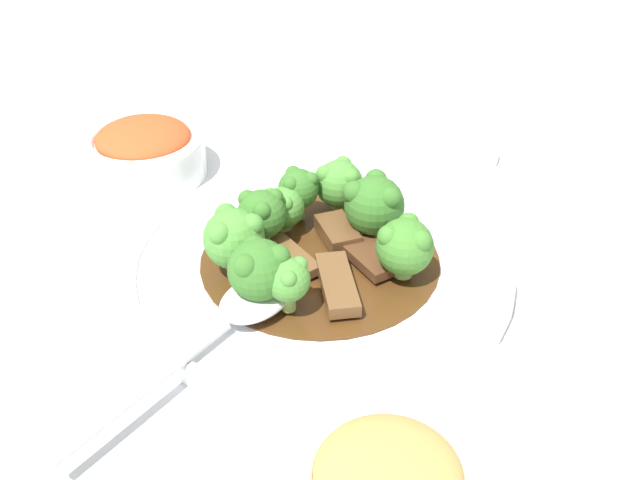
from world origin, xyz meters
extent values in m
plane|color=silver|center=(0.00, 0.00, 0.00)|extent=(4.00, 4.00, 0.00)
cylinder|color=white|center=(0.00, 0.00, 0.01)|extent=(0.32, 0.32, 0.01)
torus|color=white|center=(0.00, 0.00, 0.01)|extent=(0.32, 0.32, 0.01)
cylinder|color=#4C2D14|center=(0.00, 0.00, 0.01)|extent=(0.20, 0.20, 0.00)
cube|color=brown|center=(0.04, -0.02, 0.02)|extent=(0.07, 0.06, 0.01)
cube|color=#56331E|center=(0.04, 0.02, 0.02)|extent=(0.06, 0.04, 0.01)
cube|color=brown|center=(-0.01, 0.03, 0.03)|extent=(0.05, 0.04, 0.01)
cube|color=brown|center=(-0.01, -0.03, 0.02)|extent=(0.06, 0.04, 0.01)
cylinder|color=#7FA84C|center=(0.01, 0.05, 0.02)|extent=(0.02, 0.02, 0.01)
sphere|color=#387028|center=(0.01, 0.05, 0.05)|extent=(0.05, 0.05, 0.05)
sphere|color=#387028|center=(0.03, 0.05, 0.06)|extent=(0.02, 0.02, 0.02)
sphere|color=#387028|center=(0.00, 0.07, 0.06)|extent=(0.02, 0.02, 0.02)
sphere|color=#387028|center=(0.00, 0.04, 0.06)|extent=(0.02, 0.02, 0.02)
cylinder|color=#7FA84C|center=(-0.05, 0.03, 0.03)|extent=(0.01, 0.01, 0.02)
sphere|color=#387028|center=(-0.05, 0.03, 0.05)|extent=(0.04, 0.04, 0.04)
sphere|color=#387028|center=(-0.04, 0.03, 0.06)|extent=(0.01, 0.01, 0.01)
sphere|color=#387028|center=(-0.06, 0.03, 0.06)|extent=(0.01, 0.01, 0.01)
sphere|color=#387028|center=(-0.05, 0.02, 0.06)|extent=(0.01, 0.01, 0.01)
cylinder|color=#7FA84C|center=(0.03, -0.06, 0.03)|extent=(0.01, 0.01, 0.02)
sphere|color=#4C8E38|center=(0.03, -0.06, 0.05)|extent=(0.03, 0.03, 0.03)
sphere|color=#4C8E38|center=(0.03, -0.05, 0.06)|extent=(0.01, 0.01, 0.01)
sphere|color=#4C8E38|center=(0.02, -0.07, 0.06)|extent=(0.01, 0.01, 0.01)
sphere|color=#4C8E38|center=(0.04, -0.07, 0.06)|extent=(0.01, 0.01, 0.01)
cylinder|color=#7FA84C|center=(-0.04, 0.06, 0.02)|extent=(0.01, 0.01, 0.01)
sphere|color=#4C8E38|center=(-0.04, 0.06, 0.04)|extent=(0.04, 0.04, 0.04)
sphere|color=#4C8E38|center=(-0.05, 0.08, 0.05)|extent=(0.02, 0.02, 0.02)
sphere|color=#4C8E38|center=(-0.05, 0.05, 0.05)|extent=(0.02, 0.02, 0.02)
sphere|color=#4C8E38|center=(-0.03, 0.06, 0.05)|extent=(0.02, 0.02, 0.02)
cylinder|color=#8EB756|center=(-0.03, -0.06, 0.02)|extent=(0.02, 0.02, 0.01)
sphere|color=#4C8E38|center=(-0.03, -0.06, 0.05)|extent=(0.05, 0.05, 0.05)
sphere|color=#4C8E38|center=(-0.05, -0.06, 0.06)|extent=(0.02, 0.02, 0.02)
sphere|color=#4C8E38|center=(-0.03, -0.07, 0.06)|extent=(0.02, 0.02, 0.02)
sphere|color=#4C8E38|center=(-0.02, -0.05, 0.06)|extent=(0.02, 0.02, 0.02)
cylinder|color=#7FA84C|center=(-0.05, 0.01, 0.02)|extent=(0.01, 0.01, 0.01)
sphere|color=#4C8E38|center=(-0.05, 0.01, 0.04)|extent=(0.04, 0.04, 0.04)
sphere|color=#4C8E38|center=(-0.06, 0.00, 0.05)|extent=(0.01, 0.01, 0.01)
sphere|color=#4C8E38|center=(-0.04, 0.00, 0.05)|extent=(0.01, 0.01, 0.01)
sphere|color=#4C8E38|center=(-0.05, 0.02, 0.05)|extent=(0.01, 0.01, 0.01)
cylinder|color=#7FA84C|center=(0.06, 0.03, 0.02)|extent=(0.01, 0.01, 0.01)
sphere|color=#427F2D|center=(0.06, 0.03, 0.05)|extent=(0.05, 0.05, 0.05)
sphere|color=#427F2D|center=(0.06, 0.02, 0.06)|extent=(0.02, 0.02, 0.02)
sphere|color=#427F2D|center=(0.08, 0.03, 0.06)|extent=(0.02, 0.02, 0.02)
sphere|color=#427F2D|center=(0.06, 0.04, 0.06)|extent=(0.02, 0.02, 0.02)
cylinder|color=#8EB756|center=(0.01, -0.07, 0.03)|extent=(0.02, 0.02, 0.01)
sphere|color=#387028|center=(0.01, -0.07, 0.05)|extent=(0.05, 0.05, 0.05)
sphere|color=#387028|center=(0.01, -0.09, 0.06)|extent=(0.02, 0.02, 0.02)
sphere|color=#387028|center=(0.02, -0.06, 0.06)|extent=(0.02, 0.02, 0.02)
sphere|color=#387028|center=(0.00, -0.07, 0.06)|extent=(0.02, 0.02, 0.02)
cylinder|color=#8EB756|center=(-0.04, -0.02, 0.03)|extent=(0.01, 0.01, 0.02)
sphere|color=#387028|center=(-0.04, -0.02, 0.05)|extent=(0.04, 0.04, 0.04)
sphere|color=#387028|center=(-0.03, -0.03, 0.06)|extent=(0.02, 0.02, 0.02)
sphere|color=#387028|center=(-0.04, -0.01, 0.06)|extent=(0.02, 0.02, 0.02)
sphere|color=#387028|center=(-0.06, -0.03, 0.06)|extent=(0.02, 0.02, 0.02)
ellipsoid|color=silver|center=(0.01, -0.08, 0.03)|extent=(0.05, 0.07, 0.01)
cylinder|color=silver|center=(0.03, -0.19, 0.02)|extent=(0.03, 0.15, 0.01)
cylinder|color=white|center=(-0.24, -0.01, 0.00)|extent=(0.07, 0.07, 0.01)
cylinder|color=white|center=(-0.24, -0.01, 0.02)|extent=(0.12, 0.12, 0.04)
torus|color=white|center=(-0.24, -0.01, 0.04)|extent=(0.12, 0.12, 0.01)
ellipsoid|color=#D14C23|center=(-0.24, -0.01, 0.04)|extent=(0.09, 0.09, 0.03)
torus|color=white|center=(0.19, -0.14, 0.04)|extent=(0.11, 0.11, 0.01)
ellipsoid|color=tan|center=(0.19, -0.14, 0.04)|extent=(0.08, 0.08, 0.03)
cylinder|color=white|center=(-0.04, 0.24, 0.01)|extent=(0.08, 0.08, 0.01)
torus|color=white|center=(-0.04, 0.24, 0.01)|extent=(0.08, 0.08, 0.01)
camera|label=1|loc=(0.35, -0.35, 0.38)|focal=42.00mm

